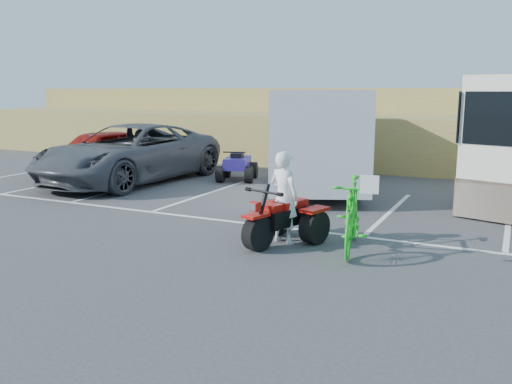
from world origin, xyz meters
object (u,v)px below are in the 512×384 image
at_px(cargo_trailer, 313,136).
at_px(quad_atv_green, 306,184).
at_px(red_trike_atv, 279,244).
at_px(red_car, 98,152).
at_px(rider, 284,197).
at_px(grey_pickup, 130,153).
at_px(quad_atv_blue, 237,180).
at_px(green_dirt_bike, 352,215).

relative_size(cargo_trailer, quad_atv_green, 5.32).
xyz_separation_m(red_trike_atv, red_car, (-9.69, 5.68, 0.80)).
xyz_separation_m(rider, grey_pickup, (-7.46, 4.53, 0.03)).
height_order(red_trike_atv, quad_atv_blue, red_trike_atv).
distance_m(red_trike_atv, red_car, 11.26).
relative_size(rider, red_car, 0.39).
bearing_deg(red_trike_atv, quad_atv_blue, 140.46).
xyz_separation_m(red_trike_atv, grey_pickup, (-7.41, 4.68, 0.95)).
bearing_deg(grey_pickup, green_dirt_bike, -23.42).
xyz_separation_m(red_trike_atv, quad_atv_blue, (-4.36, 6.52, 0.00)).
distance_m(red_car, quad_atv_green, 7.83).
relative_size(green_dirt_bike, red_car, 0.49).
bearing_deg(red_car, cargo_trailer, 11.72).
relative_size(red_car, quad_atv_blue, 2.93).
height_order(rider, quad_atv_blue, rider).
xyz_separation_m(green_dirt_bike, cargo_trailer, (-2.90, 5.83, 0.93)).
height_order(grey_pickup, quad_atv_blue, grey_pickup).
height_order(red_car, quad_atv_green, red_car).
height_order(green_dirt_bike, red_car, red_car).
distance_m(green_dirt_bike, red_car, 12.38).
relative_size(red_trike_atv, red_car, 0.38).
distance_m(green_dirt_bike, cargo_trailer, 6.58).
relative_size(green_dirt_bike, quad_atv_green, 1.77).
bearing_deg(green_dirt_bike, red_trike_atv, 176.86).
height_order(rider, red_car, rider).
relative_size(rider, green_dirt_bike, 0.79).
bearing_deg(quad_atv_green, grey_pickup, -149.52).
distance_m(grey_pickup, cargo_trailer, 6.12).
bearing_deg(rider, green_dirt_bike, -160.91).
xyz_separation_m(green_dirt_bike, red_car, (-11.11, 5.47, 0.10)).
xyz_separation_m(rider, green_dirt_bike, (1.37, 0.06, -0.22)).
bearing_deg(quad_atv_blue, cargo_trailer, -27.68).
relative_size(cargo_trailer, quad_atv_blue, 4.33).
relative_size(red_trike_atv, cargo_trailer, 0.26).
height_order(green_dirt_bike, grey_pickup, grey_pickup).
bearing_deg(red_car, red_trike_atv, -21.10).
distance_m(red_car, cargo_trailer, 8.25).
relative_size(rider, grey_pickup, 0.27).
distance_m(rider, quad_atv_blue, 7.80).
bearing_deg(rider, quad_atv_green, -56.39).
bearing_deg(grey_pickup, quad_atv_blue, 34.59).
bearing_deg(red_trike_atv, quad_atv_green, 122.94).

